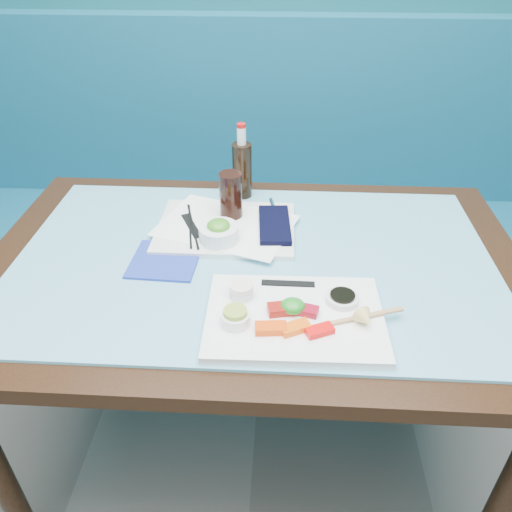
# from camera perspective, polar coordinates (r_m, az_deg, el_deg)

# --- Properties ---
(booth_bench) EXTENTS (3.00, 0.56, 1.17)m
(booth_bench) POSITION_cam_1_polar(r_m,az_deg,el_deg) (2.19, 1.11, 4.14)
(booth_bench) COLOR navy
(booth_bench) RESTS_ON ground
(dining_table) EXTENTS (1.40, 0.90, 0.75)m
(dining_table) POSITION_cam_1_polar(r_m,az_deg,el_deg) (1.34, -0.25, -3.45)
(dining_table) COLOR black
(dining_table) RESTS_ON ground
(glass_top) EXTENTS (1.22, 0.76, 0.01)m
(glass_top) POSITION_cam_1_polar(r_m,az_deg,el_deg) (1.28, -0.26, -0.38)
(glass_top) COLOR #62AAC4
(glass_top) RESTS_ON dining_table
(sashimi_plate) EXTENTS (0.39, 0.28, 0.02)m
(sashimi_plate) POSITION_cam_1_polar(r_m,az_deg,el_deg) (1.09, 4.43, -7.05)
(sashimi_plate) COLOR white
(sashimi_plate) RESTS_ON glass_top
(salmon_left) EXTENTS (0.07, 0.04, 0.02)m
(salmon_left) POSITION_cam_1_polar(r_m,az_deg,el_deg) (1.04, 1.71, -8.25)
(salmon_left) COLOR #EB4309
(salmon_left) RESTS_ON sashimi_plate
(salmon_mid) EXTENTS (0.07, 0.05, 0.02)m
(salmon_mid) POSITION_cam_1_polar(r_m,az_deg,el_deg) (1.04, 4.49, -8.17)
(salmon_mid) COLOR #FF5A0A
(salmon_mid) RESTS_ON sashimi_plate
(salmon_right) EXTENTS (0.06, 0.05, 0.01)m
(salmon_right) POSITION_cam_1_polar(r_m,az_deg,el_deg) (1.04, 7.27, -8.45)
(salmon_right) COLOR red
(salmon_right) RESTS_ON sashimi_plate
(tuna_left) EXTENTS (0.06, 0.05, 0.02)m
(tuna_left) POSITION_cam_1_polar(r_m,az_deg,el_deg) (1.08, 2.88, -6.07)
(tuna_left) COLOR maroon
(tuna_left) RESTS_ON sashimi_plate
(tuna_right) EXTENTS (0.06, 0.04, 0.02)m
(tuna_right) POSITION_cam_1_polar(r_m,az_deg,el_deg) (1.08, 5.80, -6.21)
(tuna_right) COLOR maroon
(tuna_right) RESTS_ON sashimi_plate
(seaweed_garnish) EXTENTS (0.07, 0.07, 0.03)m
(seaweed_garnish) POSITION_cam_1_polar(r_m,az_deg,el_deg) (1.08, 4.22, -5.72)
(seaweed_garnish) COLOR #1D7D1D
(seaweed_garnish) RESTS_ON sashimi_plate
(ramekin_wasabi) EXTENTS (0.08, 0.08, 0.03)m
(ramekin_wasabi) POSITION_cam_1_polar(r_m,az_deg,el_deg) (1.05, -2.37, -7.14)
(ramekin_wasabi) COLOR white
(ramekin_wasabi) RESTS_ON sashimi_plate
(wasabi_fill) EXTENTS (0.06, 0.06, 0.01)m
(wasabi_fill) POSITION_cam_1_polar(r_m,az_deg,el_deg) (1.04, -2.39, -6.39)
(wasabi_fill) COLOR #8FAE38
(wasabi_fill) RESTS_ON ramekin_wasabi
(ramekin_ginger) EXTENTS (0.06, 0.06, 0.02)m
(ramekin_ginger) POSITION_cam_1_polar(r_m,az_deg,el_deg) (1.12, -1.69, -4.16)
(ramekin_ginger) COLOR silver
(ramekin_ginger) RESTS_ON sashimi_plate
(ginger_fill) EXTENTS (0.05, 0.05, 0.01)m
(ginger_fill) POSITION_cam_1_polar(r_m,az_deg,el_deg) (1.11, -1.71, -3.49)
(ginger_fill) COLOR #FFE3D1
(ginger_fill) RESTS_ON ramekin_ginger
(soy_dish) EXTENTS (0.09, 0.09, 0.01)m
(soy_dish) POSITION_cam_1_polar(r_m,az_deg,el_deg) (1.13, 9.82, -4.82)
(soy_dish) COLOR silver
(soy_dish) RESTS_ON sashimi_plate
(soy_fill) EXTENTS (0.06, 0.06, 0.01)m
(soy_fill) POSITION_cam_1_polar(r_m,az_deg,el_deg) (1.12, 9.87, -4.43)
(soy_fill) COLOR black
(soy_fill) RESTS_ON soy_dish
(lemon_wedge) EXTENTS (0.05, 0.05, 0.04)m
(lemon_wedge) POSITION_cam_1_polar(r_m,az_deg,el_deg) (1.06, 12.42, -7.04)
(lemon_wedge) COLOR #E9C86E
(lemon_wedge) RESTS_ON sashimi_plate
(chopstick_sleeve) EXTENTS (0.12, 0.02, 0.00)m
(chopstick_sleeve) POSITION_cam_1_polar(r_m,az_deg,el_deg) (1.16, 3.69, -3.15)
(chopstick_sleeve) COLOR black
(chopstick_sleeve) RESTS_ON sashimi_plate
(wooden_chopstick_a) EXTENTS (0.24, 0.10, 0.01)m
(wooden_chopstick_a) POSITION_cam_1_polar(r_m,az_deg,el_deg) (1.08, 10.36, -7.14)
(wooden_chopstick_a) COLOR #A5814D
(wooden_chopstick_a) RESTS_ON sashimi_plate
(wooden_chopstick_b) EXTENTS (0.23, 0.09, 0.01)m
(wooden_chopstick_b) POSITION_cam_1_polar(r_m,az_deg,el_deg) (1.08, 10.89, -7.16)
(wooden_chopstick_b) COLOR #AE7F52
(wooden_chopstick_b) RESTS_ON sashimi_plate
(serving_tray) EXTENTS (0.38, 0.28, 0.01)m
(serving_tray) POSITION_cam_1_polar(r_m,az_deg,el_deg) (1.39, -3.45, 3.24)
(serving_tray) COLOR silver
(serving_tray) RESTS_ON glass_top
(paper_placemat) EXTENTS (0.41, 0.35, 0.00)m
(paper_placemat) POSITION_cam_1_polar(r_m,az_deg,el_deg) (1.39, -3.46, 3.52)
(paper_placemat) COLOR white
(paper_placemat) RESTS_ON serving_tray
(seaweed_bowl) EXTENTS (0.13, 0.13, 0.04)m
(seaweed_bowl) POSITION_cam_1_polar(r_m,az_deg,el_deg) (1.32, -4.27, 2.59)
(seaweed_bowl) COLOR white
(seaweed_bowl) RESTS_ON serving_tray
(seaweed_salad) EXTENTS (0.07, 0.07, 0.03)m
(seaweed_salad) POSITION_cam_1_polar(r_m,az_deg,el_deg) (1.30, -4.31, 3.50)
(seaweed_salad) COLOR #3E8B20
(seaweed_salad) RESTS_ON seaweed_bowl
(cola_glass) EXTENTS (0.07, 0.07, 0.13)m
(cola_glass) POSITION_cam_1_polar(r_m,az_deg,el_deg) (1.40, -2.90, 6.94)
(cola_glass) COLOR black
(cola_glass) RESTS_ON serving_tray
(navy_pouch) EXTENTS (0.10, 0.20, 0.02)m
(navy_pouch) POSITION_cam_1_polar(r_m,az_deg,el_deg) (1.38, 2.13, 3.59)
(navy_pouch) COLOR black
(navy_pouch) RESTS_ON serving_tray
(fork) EXTENTS (0.03, 0.09, 0.01)m
(fork) POSITION_cam_1_polar(r_m,az_deg,el_deg) (1.47, 2.00, 5.65)
(fork) COLOR silver
(fork) RESTS_ON serving_tray
(black_chopstick_a) EXTENTS (0.05, 0.22, 0.01)m
(black_chopstick_a) POSITION_cam_1_polar(r_m,az_deg,el_deg) (1.39, -7.56, 3.47)
(black_chopstick_a) COLOR black
(black_chopstick_a) RESTS_ON serving_tray
(black_chopstick_b) EXTENTS (0.07, 0.23, 0.01)m
(black_chopstick_b) POSITION_cam_1_polar(r_m,az_deg,el_deg) (1.39, -7.23, 3.47)
(black_chopstick_b) COLOR black
(black_chopstick_b) RESTS_ON serving_tray
(tray_sleeve) EXTENTS (0.08, 0.13, 0.00)m
(tray_sleeve) POSITION_cam_1_polar(r_m,az_deg,el_deg) (1.39, -7.39, 3.43)
(tray_sleeve) COLOR black
(tray_sleeve) RESTS_ON serving_tray
(cola_bottle_body) EXTENTS (0.07, 0.07, 0.17)m
(cola_bottle_body) POSITION_cam_1_polar(r_m,az_deg,el_deg) (1.54, -1.60, 9.73)
(cola_bottle_body) COLOR black
(cola_bottle_body) RESTS_ON glass_top
(cola_bottle_neck) EXTENTS (0.03, 0.03, 0.05)m
(cola_bottle_neck) POSITION_cam_1_polar(r_m,az_deg,el_deg) (1.49, -1.67, 13.56)
(cola_bottle_neck) COLOR white
(cola_bottle_neck) RESTS_ON cola_bottle_body
(cola_bottle_cap) EXTENTS (0.03, 0.03, 0.01)m
(cola_bottle_cap) POSITION_cam_1_polar(r_m,az_deg,el_deg) (1.48, -1.69, 14.68)
(cola_bottle_cap) COLOR red
(cola_bottle_cap) RESTS_ON cola_bottle_neck
(blue_napkin) EXTENTS (0.17, 0.17, 0.01)m
(blue_napkin) POSITION_cam_1_polar(r_m,az_deg,el_deg) (1.29, -10.37, -0.49)
(blue_napkin) COLOR #1B3399
(blue_napkin) RESTS_ON glass_top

